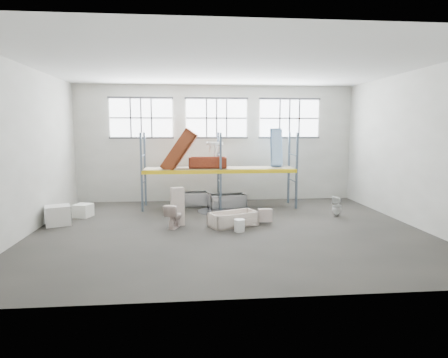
{
  "coord_description": "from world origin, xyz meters",
  "views": [
    {
      "loc": [
        -1.23,
        -11.68,
        3.13
      ],
      "look_at": [
        0.0,
        1.5,
        1.4
      ],
      "focal_mm": 30.7,
      "sensor_mm": 36.0,
      "label": 1
    }
  ],
  "objects": [
    {
      "name": "window_mid",
      "position": [
        0.0,
        4.94,
        3.6
      ],
      "size": [
        2.6,
        0.04,
        1.6
      ],
      "primitive_type": "cube",
      "color": "white",
      "rests_on": "wall_back"
    },
    {
      "name": "window_left",
      "position": [
        -3.2,
        4.94,
        3.6
      ],
      "size": [
        2.6,
        0.04,
        1.6
      ],
      "primitive_type": "cube",
      "color": "white",
      "rests_on": "wall_back"
    },
    {
      "name": "sink_on_shelf",
      "position": [
        -0.2,
        3.3,
        2.09
      ],
      "size": [
        0.71,
        0.58,
        0.59
      ],
      "primitive_type": "imported",
      "rotation": [
        0.0,
        0.0,
        0.11
      ],
      "color": "white",
      "rests_on": "rust_tub_flat"
    },
    {
      "name": "carton_far",
      "position": [
        -5.02,
        2.19,
        0.23
      ],
      "size": [
        0.7,
        0.7,
        0.46
      ],
      "primitive_type": "cube",
      "rotation": [
        0.0,
        0.0,
        -0.31
      ],
      "color": "silver",
      "rests_on": "floor"
    },
    {
      "name": "rust_tub_tilted",
      "position": [
        -1.58,
        3.34,
        2.29
      ],
      "size": [
        1.51,
        0.97,
        1.75
      ],
      "primitive_type": null,
      "rotation": [
        0.0,
        -0.96,
        -0.09
      ],
      "color": "maroon",
      "rests_on": "shelf_deck"
    },
    {
      "name": "blue_tub_upright",
      "position": [
        2.37,
        3.75,
        2.4
      ],
      "size": [
        0.68,
        0.83,
        1.54
      ],
      "primitive_type": null,
      "rotation": [
        0.0,
        1.54,
        -0.3
      ],
      "color": "#90BDEF",
      "rests_on": "shelf_deck"
    },
    {
      "name": "toilet_beige",
      "position": [
        -1.71,
        0.37,
        0.39
      ],
      "size": [
        0.68,
        0.87,
        0.78
      ],
      "primitive_type": "imported",
      "rotation": [
        0.0,
        0.0,
        2.78
      ],
      "color": "beige",
      "rests_on": "floor"
    },
    {
      "name": "cistern_spare",
      "position": [
        1.3,
        0.62,
        0.28
      ],
      "size": [
        0.45,
        0.22,
        0.43
      ],
      "primitive_type": "cube",
      "rotation": [
        0.0,
        0.0,
        -0.01
      ],
      "color": "beige",
      "rests_on": "bathtub_beige"
    },
    {
      "name": "bathtub_beige",
      "position": [
        0.2,
        0.4,
        0.23
      ],
      "size": [
        1.71,
        1.27,
        0.46
      ],
      "primitive_type": null,
      "rotation": [
        0.0,
        0.0,
        0.4
      ],
      "color": "beige",
      "rests_on": "floor"
    },
    {
      "name": "steel_tub_left",
      "position": [
        -1.19,
        3.84,
        0.28
      ],
      "size": [
        1.61,
        0.93,
        0.56
      ],
      "primitive_type": null,
      "rotation": [
        0.0,
        0.0,
        0.15
      ],
      "color": "#B8BBC0",
      "rests_on": "floor"
    },
    {
      "name": "rack_beam_front",
      "position": [
        0.0,
        2.9,
        1.5
      ],
      "size": [
        6.0,
        0.1,
        0.14
      ],
      "primitive_type": "cube",
      "color": "yellow",
      "rests_on": "floor"
    },
    {
      "name": "wet_patch",
      "position": [
        0.0,
        2.7,
        0.0
      ],
      "size": [
        1.8,
        1.8,
        0.0
      ],
      "primitive_type": "cylinder",
      "color": "black",
      "rests_on": "floor"
    },
    {
      "name": "rack_upright_mb",
      "position": [
        0.0,
        4.1,
        1.5
      ],
      "size": [
        0.08,
        0.08,
        3.0
      ],
      "primitive_type": "cube",
      "color": "slate",
      "rests_on": "floor"
    },
    {
      "name": "bucket",
      "position": [
        0.31,
        -0.32,
        0.19
      ],
      "size": [
        0.33,
        0.33,
        0.38
      ],
      "primitive_type": "cylinder",
      "rotation": [
        0.0,
        0.0,
        -0.0
      ],
      "color": "white",
      "rests_on": "floor"
    },
    {
      "name": "toilet_white",
      "position": [
        4.09,
        1.45,
        0.37
      ],
      "size": [
        0.44,
        0.44,
        0.74
      ],
      "primitive_type": "imported",
      "rotation": [
        0.0,
        0.0,
        -1.98
      ],
      "color": "white",
      "rests_on": "floor"
    },
    {
      "name": "wall_back",
      "position": [
        0.0,
        5.05,
        2.5
      ],
      "size": [
        12.0,
        0.1,
        5.0
      ],
      "primitive_type": "cube",
      "color": "#A9A89C",
      "rests_on": "ground"
    },
    {
      "name": "shelf_deck",
      "position": [
        0.0,
        3.5,
        1.58
      ],
      "size": [
        5.9,
        1.1,
        0.03
      ],
      "primitive_type": "cube",
      "color": "gray",
      "rests_on": "floor"
    },
    {
      "name": "sink_in_tub",
      "position": [
        0.65,
        0.66,
        0.16
      ],
      "size": [
        0.49,
        0.49,
        0.14
      ],
      "primitive_type": "imported",
      "rotation": [
        0.0,
        0.0,
        0.3
      ],
      "color": "beige",
      "rests_on": "bathtub_beige"
    },
    {
      "name": "ceiling",
      "position": [
        0.0,
        0.0,
        5.05
      ],
      "size": [
        12.0,
        10.0,
        0.1
      ],
      "primitive_type": "cube",
      "color": "silver",
      "rests_on": "ground"
    },
    {
      "name": "rack_upright_ra",
      "position": [
        3.0,
        2.9,
        1.5
      ],
      "size": [
        0.08,
        0.08,
        3.0
      ],
      "primitive_type": "cube",
      "color": "slate",
      "rests_on": "floor"
    },
    {
      "name": "rack_upright_lb",
      "position": [
        -3.0,
        4.1,
        1.5
      ],
      "size": [
        0.08,
        0.08,
        3.0
      ],
      "primitive_type": "cube",
      "color": "slate",
      "rests_on": "floor"
    },
    {
      "name": "cistern_tall",
      "position": [
        -1.6,
        0.65,
        0.63
      ],
      "size": [
        0.47,
        0.38,
        1.25
      ],
      "primitive_type": "cube",
      "rotation": [
        0.0,
        0.0,
        0.33
      ],
      "color": "beige",
      "rests_on": "floor"
    },
    {
      "name": "wall_right",
      "position": [
        6.05,
        0.0,
        2.5
      ],
      "size": [
        0.1,
        10.0,
        5.0
      ],
      "primitive_type": "cube",
      "color": "#ABAA9E",
      "rests_on": "ground"
    },
    {
      "name": "wall_front",
      "position": [
        0.0,
        -5.05,
        2.5
      ],
      "size": [
        12.0,
        0.1,
        5.0
      ],
      "primitive_type": "cube",
      "color": "#AFAEA2",
      "rests_on": "ground"
    },
    {
      "name": "rack_beam_back",
      "position": [
        0.0,
        4.1,
        1.5
      ],
      "size": [
        6.0,
        0.1,
        0.14
      ],
      "primitive_type": "cube",
      "color": "yellow",
      "rests_on": "floor"
    },
    {
      "name": "window_right",
      "position": [
        3.2,
        4.94,
        3.6
      ],
      "size": [
        2.6,
        0.04,
        1.6
      ],
      "primitive_type": "cube",
      "color": "white",
      "rests_on": "wall_back"
    },
    {
      "name": "wall_left",
      "position": [
        -6.05,
        0.0,
        2.5
      ],
      "size": [
        0.1,
        10.0,
        5.0
      ],
      "primitive_type": "cube",
      "color": "#A1A196",
      "rests_on": "ground"
    },
    {
      "name": "rack_upright_ma",
      "position": [
        0.0,
        2.9,
        1.5
      ],
      "size": [
        0.08,
        0.08,
        3.0
      ],
      "primitive_type": "cube",
      "color": "slate",
      "rests_on": "floor"
    },
    {
      "name": "steel_tub_right",
      "position": [
        0.31,
        3.38,
        0.27
      ],
      "size": [
        1.54,
        0.86,
        0.54
      ],
      "primitive_type": null,
      "rotation": [
        0.0,
        0.0,
        0.12
      ],
      "color": "#A7ABB0",
      "rests_on": "floor"
    },
    {
      "name": "rust_tub_flat",
      "position": [
        -0.46,
        3.39,
        1.82
      ],
      "size": [
        1.52,
        0.81,
        0.41
      ],
      "primitive_type": null,
      "rotation": [
        0.0,
        0.0,
        -0.08
      ],
      "color": "#903719",
      "rests_on": "shelf_deck"
    },
    {
      "name": "rack_upright_la",
      "position": [
        -3.0,
        2.9,
        1.5
      ],
      "size": [
        0.08,
        0.08,
        3.0
      ],
      "primitive_type": "cube",
      "color": "slate",
      "rests_on": "floor"
    },
    {
      "name": "rack_upright_rb",
      "position": [
        3.0,
        4.1,
        1.5
      ],
      "size": [
        0.08,
        0.08,
        3.0
      ],
      "primitive_type": "cube",
      "color": "slate",
      "rests_on": "floor"
    },
    {
      "name": "floor",
      "position": [
        0.0,
        0.0,
        -0.05
      ],
      "size": [
        12.0,
        10.0,
        0.1
      ],
      "primitive_type": "cube",
      "color": "#413D37",
      "rests_on": "ground"
    },
    {
      "name": "carton_near",
      "position": [
        -5.51,
        1.04,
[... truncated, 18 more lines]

